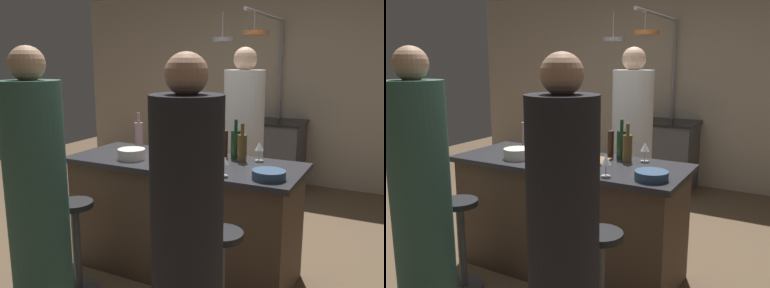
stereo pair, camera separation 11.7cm
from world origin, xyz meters
TOP-DOWN VIEW (x-y plane):
  - ground_plane at (0.00, 0.00)m, footprint 9.00×9.00m
  - back_wall at (0.00, 2.85)m, footprint 6.40×0.16m
  - kitchen_island at (0.00, 0.00)m, footprint 1.80×0.72m
  - stove_range at (0.00, 2.45)m, footprint 0.80×0.64m
  - chef at (0.16, 0.88)m, footprint 0.37×0.37m
  - bar_stool_left at (-0.53, -0.62)m, footprint 0.28×0.28m
  - guest_left at (-0.50, -0.96)m, footprint 0.37×0.37m
  - bar_stool_right at (0.58, -0.62)m, footprint 0.28×0.28m
  - guest_right at (0.56, -0.99)m, footprint 0.36×0.36m
  - overhead_pot_rack at (-0.05, 2.01)m, footprint 0.59×1.43m
  - cutting_board at (0.13, 0.06)m, footprint 0.32×0.22m
  - pepper_mill at (0.24, 0.25)m, footprint 0.05×0.05m
  - wine_bottle_green at (0.33, 0.24)m, footprint 0.07×0.07m
  - wine_bottle_rose at (-0.48, 0.11)m, footprint 0.07×0.07m
  - wine_bottle_amber at (0.41, 0.17)m, footprint 0.07×0.07m
  - wine_glass_by_chef at (-0.32, 0.25)m, footprint 0.07×0.07m
  - wine_glass_near_right_guest at (0.52, 0.25)m, footprint 0.07×0.07m
  - wine_glass_near_left_guest at (0.44, -0.26)m, footprint 0.07×0.07m
  - mixing_bowl_blue at (0.73, -0.20)m, footprint 0.21×0.21m
  - mixing_bowl_ceramic at (-0.37, -0.14)m, footprint 0.21×0.21m

SIDE VIEW (x-z plane):
  - ground_plane at x=0.00m, z-range 0.00..0.00m
  - bar_stool_left at x=-0.53m, z-range 0.04..0.72m
  - bar_stool_right at x=0.58m, z-range 0.04..0.72m
  - stove_range at x=0.00m, z-range 0.00..0.89m
  - kitchen_island at x=0.00m, z-range 0.00..0.90m
  - guest_right at x=0.56m, z-range -0.06..1.62m
  - guest_left at x=-0.50m, z-range -0.06..1.67m
  - chef at x=0.16m, z-range -0.06..1.70m
  - cutting_board at x=0.13m, z-range 0.90..0.92m
  - mixing_bowl_blue at x=0.73m, z-range 0.90..0.96m
  - mixing_bowl_ceramic at x=-0.37m, z-range 0.90..0.98m
  - pepper_mill at x=0.24m, z-range 0.90..1.11m
  - wine_glass_by_chef at x=-0.32m, z-range 0.93..1.08m
  - wine_glass_near_right_guest at x=0.52m, z-range 0.93..1.08m
  - wine_glass_near_left_guest at x=0.44m, z-range 0.93..1.08m
  - wine_bottle_amber at x=0.41m, z-range 0.86..1.15m
  - wine_bottle_green at x=0.33m, z-range 0.86..1.17m
  - wine_bottle_rose at x=-0.48m, z-range 0.86..1.19m
  - back_wall at x=0.00m, z-range 0.00..2.60m
  - overhead_pot_rack at x=-0.05m, z-range 0.56..2.72m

